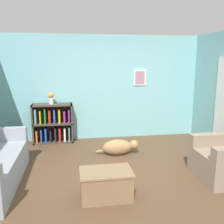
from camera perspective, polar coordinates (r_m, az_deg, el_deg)
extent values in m
plane|color=brown|center=(4.52, 0.82, -14.19)|extent=(14.00, 14.00, 0.00)
cube|color=#7AB7BC|center=(6.33, -2.63, 5.55)|extent=(5.60, 0.10, 2.60)
cube|color=silver|center=(6.44, 6.37, 7.82)|extent=(0.32, 0.02, 0.40)
cube|color=#A37089|center=(6.43, 6.40, 7.81)|extent=(0.24, 0.01, 0.32)
cube|color=#9399A3|center=(5.21, -23.37, -4.72)|extent=(0.81, 0.16, 0.26)
cube|color=#42382D|center=(6.28, -17.53, -2.67)|extent=(0.04, 0.33, 0.95)
cube|color=#42382D|center=(6.21, -9.15, -2.44)|extent=(0.04, 0.33, 0.95)
cube|color=#42382D|center=(6.38, -13.26, -2.22)|extent=(0.95, 0.02, 0.95)
cube|color=#42382D|center=(6.35, -13.17, -6.58)|extent=(0.95, 0.33, 0.04)
cube|color=#42382D|center=(6.23, -13.36, -2.56)|extent=(0.95, 0.33, 0.04)
cube|color=#42382D|center=(6.13, -13.56, 1.60)|extent=(0.95, 0.33, 0.04)
cube|color=orange|center=(6.34, -16.74, -5.40)|extent=(0.04, 0.25, 0.30)
cube|color=#60939E|center=(6.22, -17.04, -0.95)|extent=(0.04, 0.25, 0.35)
cube|color=#234C9E|center=(6.32, -15.78, -5.26)|extent=(0.03, 0.25, 0.33)
cube|color=gold|center=(6.21, -16.02, -1.11)|extent=(0.03, 0.25, 0.31)
cube|color=#234C9E|center=(6.31, -14.83, -5.11)|extent=(0.04, 0.25, 0.36)
cube|color=#287A3D|center=(6.19, -14.99, -0.87)|extent=(0.03, 0.25, 0.36)
cube|color=black|center=(6.30, -13.79, -5.38)|extent=(0.03, 0.25, 0.29)
cube|color=#B22823|center=(6.18, -14.03, -1.02)|extent=(0.05, 0.25, 0.32)
cube|color=black|center=(6.29, -12.75, -5.08)|extent=(0.04, 0.25, 0.35)
cube|color=#234C9E|center=(6.17, -13.00, -0.93)|extent=(0.04, 0.25, 0.33)
cube|color=#B22823|center=(6.28, -11.83, -5.07)|extent=(0.04, 0.25, 0.35)
cube|color=gold|center=(6.16, -11.91, -0.92)|extent=(0.04, 0.25, 0.32)
cube|color=silver|center=(6.28, -10.72, -5.09)|extent=(0.04, 0.25, 0.34)
cube|color=#7A2D84|center=(6.16, -10.82, -1.06)|extent=(0.04, 0.25, 0.29)
cube|color=#60939E|center=(6.27, -9.74, -4.98)|extent=(0.03, 0.25, 0.36)
cube|color=#7A2D84|center=(6.16, -9.79, -0.89)|extent=(0.04, 0.25, 0.32)
cube|color=gray|center=(4.91, 22.47, -5.82)|extent=(0.93, 0.18, 0.22)
cube|color=#846647|center=(3.77, -1.36, -16.17)|extent=(0.73, 0.46, 0.42)
cube|color=#8F6E4D|center=(3.69, -1.38, -13.50)|extent=(0.75, 0.48, 0.03)
ellipsoid|color=#9E7A4C|center=(5.36, 1.21, -8.05)|extent=(0.63, 0.30, 0.33)
sphere|color=#9E7A4C|center=(5.42, 5.05, -7.43)|extent=(0.20, 0.20, 0.20)
ellipsoid|color=#9E7A4C|center=(5.38, -2.77, -8.93)|extent=(0.20, 0.05, 0.05)
cylinder|color=silver|center=(6.12, -13.72, 2.48)|extent=(0.10, 0.10, 0.15)
sphere|color=orange|center=(6.10, -13.79, 3.73)|extent=(0.14, 0.14, 0.14)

